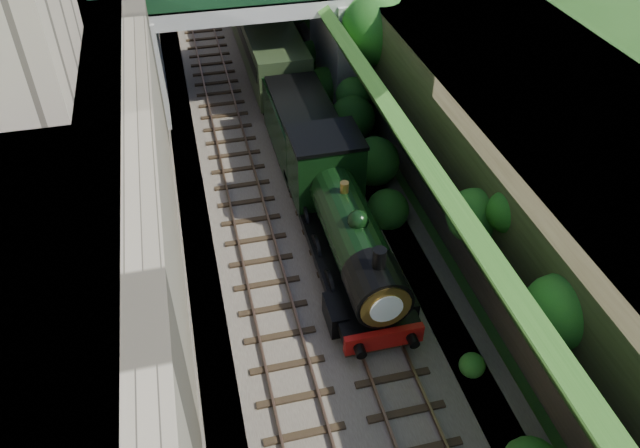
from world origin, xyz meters
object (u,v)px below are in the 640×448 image
Objects in this scene: locomotive at (344,224)px; tender at (302,132)px; road_bridge at (267,23)px; tree at (378,30)px.

locomotive is 7.37m from tender.
tender is at bearing 90.00° from locomotive.
locomotive is (0.26, -14.71, -2.18)m from road_bridge.
road_bridge reaches higher than tender.
tree is at bearing 66.82° from locomotive.
tree reaches higher than tender.
tender is (0.26, -7.35, -2.46)m from road_bridge.
tree is 0.65× the size of locomotive.
road_bridge is 7.75m from tender.
road_bridge is at bearing 91.99° from tender.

